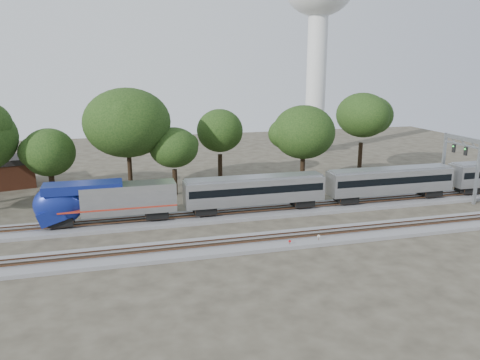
# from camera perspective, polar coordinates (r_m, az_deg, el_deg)

# --- Properties ---
(ground) EXTENTS (160.00, 160.00, 0.00)m
(ground) POSITION_cam_1_polar(r_m,az_deg,el_deg) (53.04, -2.63, -6.64)
(ground) COLOR #383328
(ground) RESTS_ON ground
(track_far) EXTENTS (160.00, 5.00, 0.73)m
(track_far) POSITION_cam_1_polar(r_m,az_deg,el_deg) (58.52, -3.91, -4.47)
(track_far) COLOR slate
(track_far) RESTS_ON ground
(track_near) EXTENTS (160.00, 5.00, 0.73)m
(track_near) POSITION_cam_1_polar(r_m,az_deg,el_deg) (49.32, -1.62, -7.98)
(track_near) COLOR slate
(track_near) RESTS_ON ground
(train) EXTENTS (112.35, 3.21, 4.73)m
(train) POSITION_cam_1_polar(r_m,az_deg,el_deg) (72.82, 24.33, 0.46)
(train) COLOR #BBBDC2
(train) RESTS_ON ground
(switch_stand_red) EXTENTS (0.27, 0.09, 0.87)m
(switch_stand_red) POSITION_cam_1_polar(r_m,az_deg,el_deg) (49.29, 6.08, -7.63)
(switch_stand_red) COLOR #512D19
(switch_stand_red) RESTS_ON ground
(switch_stand_white) EXTENTS (0.32, 0.08, 1.00)m
(switch_stand_white) POSITION_cam_1_polar(r_m,az_deg,el_deg) (50.82, 9.57, -6.98)
(switch_stand_white) COLOR #512D19
(switch_stand_white) RESTS_ON ground
(switch_lever) EXTENTS (0.52, 0.33, 0.30)m
(switch_lever) POSITION_cam_1_polar(r_m,az_deg,el_deg) (50.39, 7.14, -7.67)
(switch_lever) COLOR #512D19
(switch_lever) RESTS_ON ground
(water_tower) EXTENTS (14.74, 14.74, 40.81)m
(water_tower) POSITION_cam_1_polar(r_m,az_deg,el_deg) (104.28, 9.58, 20.01)
(water_tower) COLOR silver
(water_tower) RESTS_ON ground
(signal_gantry) EXTENTS (0.62, 7.31, 8.89)m
(signal_gantry) POSITION_cam_1_polar(r_m,az_deg,el_deg) (73.02, 25.33, 2.96)
(signal_gantry) COLOR gray
(signal_gantry) RESTS_ON ground
(brick_building) EXTENTS (10.93, 8.86, 4.61)m
(brick_building) POSITION_cam_1_polar(r_m,az_deg,el_deg) (81.93, -27.16, 0.83)
(brick_building) COLOR brown
(brick_building) RESTS_ON ground
(tree_2) EXTENTS (6.94, 6.94, 9.78)m
(tree_2) POSITION_cam_1_polar(r_m,az_deg,el_deg) (70.07, -22.26, 3.12)
(tree_2) COLOR black
(tree_2) RESTS_ON ground
(tree_3) EXTENTS (10.80, 10.80, 15.23)m
(tree_3) POSITION_cam_1_polar(r_m,az_deg,el_deg) (68.76, -13.59, 6.79)
(tree_3) COLOR black
(tree_3) RESTS_ON ground
(tree_4) EXTENTS (7.14, 7.14, 10.06)m
(tree_4) POSITION_cam_1_polar(r_m,az_deg,el_deg) (68.29, -8.07, 3.92)
(tree_4) COLOR black
(tree_4) RESTS_ON ground
(tree_5) EXTENTS (8.51, 8.51, 12.00)m
(tree_5) POSITION_cam_1_polar(r_m,az_deg,el_deg) (75.53, -2.48, 6.02)
(tree_5) COLOR black
(tree_5) RESTS_ON ground
(tree_6) EXTENTS (8.95, 8.95, 12.62)m
(tree_6) POSITION_cam_1_polar(r_m,az_deg,el_deg) (71.18, 7.76, 5.79)
(tree_6) COLOR black
(tree_6) RESTS_ON ground
(tree_7) EXTENTS (10.49, 10.49, 14.79)m
(tree_7) POSITION_cam_1_polar(r_m,az_deg,el_deg) (83.19, 14.72, 7.65)
(tree_7) COLOR black
(tree_7) RESTS_ON ground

